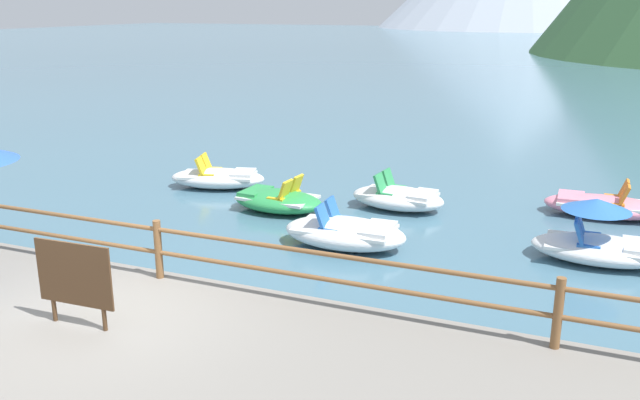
% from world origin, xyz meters
% --- Properties ---
extents(ground_plane, '(200.00, 200.00, 0.00)m').
position_xyz_m(ground_plane, '(0.00, 40.00, 0.00)').
color(ground_plane, '#477084').
extents(dock_railing, '(23.92, 0.12, 0.95)m').
position_xyz_m(dock_railing, '(0.00, 1.55, 0.99)').
color(dock_railing, brown).
rests_on(dock_railing, promenade_dock).
extents(sign_board, '(1.18, 0.10, 1.19)m').
position_xyz_m(sign_board, '(-0.02, -0.26, 1.13)').
color(sign_board, beige).
rests_on(sign_board, promenade_dock).
extents(pedal_boat_0, '(2.66, 1.79, 0.84)m').
position_xyz_m(pedal_boat_0, '(-2.73, 7.92, 0.26)').
color(pedal_boat_0, white).
rests_on(pedal_boat_0, ground).
extents(pedal_boat_1, '(2.25, 1.42, 0.82)m').
position_xyz_m(pedal_boat_1, '(-0.43, 6.68, 0.25)').
color(pedal_boat_1, green).
rests_on(pedal_boat_1, ground).
extents(pedal_boat_2, '(2.46, 1.42, 0.89)m').
position_xyz_m(pedal_boat_2, '(1.85, 5.01, 0.30)').
color(pedal_boat_2, white).
rests_on(pedal_boat_2, ground).
extents(pedal_boat_3, '(2.29, 1.45, 0.84)m').
position_xyz_m(pedal_boat_3, '(2.09, 7.89, 0.27)').
color(pedal_boat_3, white).
rests_on(pedal_boat_3, ground).
extents(pedal_boat_4, '(2.39, 1.29, 1.20)m').
position_xyz_m(pedal_boat_4, '(6.42, 6.03, 0.39)').
color(pedal_boat_4, white).
rests_on(pedal_boat_4, ground).
extents(pedal_boat_5, '(2.58, 1.28, 0.81)m').
position_xyz_m(pedal_boat_5, '(6.48, 9.09, 0.24)').
color(pedal_boat_5, pink).
rests_on(pedal_boat_5, ground).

